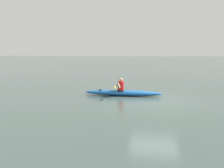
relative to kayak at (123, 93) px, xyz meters
name	(u,v)px	position (x,y,z in m)	size (l,w,h in m)	color
ground_plane	(155,101)	(-1.77, 1.24, -0.16)	(160.00, 160.00, 0.00)	#384742
kayak	(123,93)	(0.00, 0.00, 0.00)	(4.49, 0.63, 0.32)	#1959A5
kayaker	(120,85)	(0.16, 0.00, 0.46)	(0.41, 2.32, 0.73)	red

